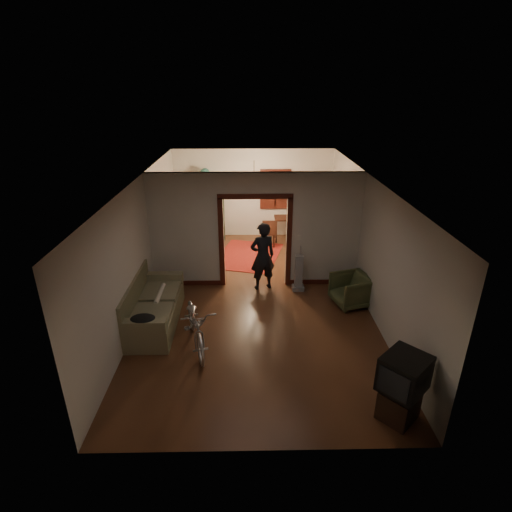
{
  "coord_description": "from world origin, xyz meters",
  "views": [
    {
      "loc": [
        -0.15,
        -8.2,
        4.62
      ],
      "look_at": [
        0.0,
        -0.3,
        1.2
      ],
      "focal_mm": 28.0,
      "sensor_mm": 36.0,
      "label": 1
    }
  ],
  "objects_px": {
    "person": "(263,256)",
    "desk": "(290,229)",
    "sofa": "(152,302)",
    "bicycle": "(196,324)",
    "locker": "(207,209)",
    "armchair": "(351,290)"
  },
  "relations": [
    {
      "from": "sofa",
      "to": "person",
      "type": "relative_size",
      "value": 1.28
    },
    {
      "from": "armchair",
      "to": "desk",
      "type": "distance_m",
      "value": 4.2
    },
    {
      "from": "bicycle",
      "to": "locker",
      "type": "height_order",
      "value": "locker"
    },
    {
      "from": "bicycle",
      "to": "person",
      "type": "bearing_deg",
      "value": 44.43
    },
    {
      "from": "desk",
      "to": "person",
      "type": "bearing_deg",
      "value": -112.09
    },
    {
      "from": "person",
      "to": "locker",
      "type": "distance_m",
      "value": 3.76
    },
    {
      "from": "sofa",
      "to": "locker",
      "type": "distance_m",
      "value": 4.99
    },
    {
      "from": "sofa",
      "to": "armchair",
      "type": "distance_m",
      "value": 4.35
    },
    {
      "from": "person",
      "to": "desk",
      "type": "distance_m",
      "value": 3.43
    },
    {
      "from": "sofa",
      "to": "armchair",
      "type": "xyz_separation_m",
      "value": [
        4.29,
        0.71,
        -0.14
      ]
    },
    {
      "from": "bicycle",
      "to": "sofa",
      "type": "bearing_deg",
      "value": 126.55
    },
    {
      "from": "bicycle",
      "to": "armchair",
      "type": "bearing_deg",
      "value": 8.61
    },
    {
      "from": "armchair",
      "to": "bicycle",
      "type": "bearing_deg",
      "value": -81.93
    },
    {
      "from": "sofa",
      "to": "bicycle",
      "type": "relative_size",
      "value": 1.21
    },
    {
      "from": "desk",
      "to": "bicycle",
      "type": "bearing_deg",
      "value": -117.8
    },
    {
      "from": "sofa",
      "to": "person",
      "type": "bearing_deg",
      "value": 32.93
    },
    {
      "from": "armchair",
      "to": "sofa",
      "type": "bearing_deg",
      "value": -96.67
    },
    {
      "from": "armchair",
      "to": "person",
      "type": "bearing_deg",
      "value": -128.9
    },
    {
      "from": "locker",
      "to": "sofa",
      "type": "bearing_deg",
      "value": -113.4
    },
    {
      "from": "locker",
      "to": "desk",
      "type": "height_order",
      "value": "locker"
    },
    {
      "from": "armchair",
      "to": "desk",
      "type": "bearing_deg",
      "value": 177.31
    },
    {
      "from": "person",
      "to": "locker",
      "type": "bearing_deg",
      "value": -81.57
    }
  ]
}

